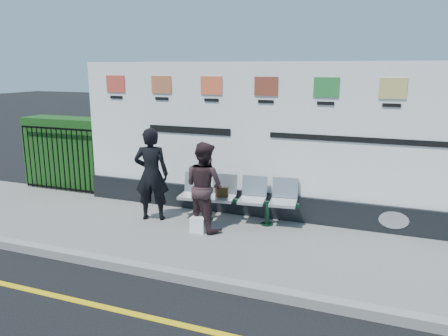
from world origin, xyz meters
name	(u,v)px	position (x,y,z in m)	size (l,w,h in m)	color
ground	(140,316)	(0.00, 0.00, 0.00)	(80.00, 80.00, 0.00)	black
pavement	(216,239)	(0.00, 2.50, 0.06)	(14.00, 3.00, 0.12)	gray
kerb	(177,276)	(0.00, 1.00, 0.07)	(14.00, 0.18, 0.14)	gray
yellow_line	(140,315)	(0.00, 0.00, 0.00)	(14.00, 0.10, 0.01)	yellow
billboard	(266,152)	(0.50, 3.85, 1.42)	(8.00, 0.30, 3.00)	black
hedge	(71,152)	(-4.58, 4.30, 0.97)	(2.35, 0.70, 1.70)	#194815
railing	(59,159)	(-4.58, 3.85, 0.89)	(2.05, 0.06, 1.54)	black
bench	(237,210)	(0.10, 3.30, 0.36)	(2.24, 0.58, 0.48)	#ACB1B5
woman_left	(151,174)	(-1.48, 2.89, 1.02)	(0.65, 0.43, 1.79)	black
woman_right	(204,186)	(-0.33, 2.76, 0.93)	(0.79, 0.61, 1.62)	#352225
handbag_brown	(222,192)	(-0.19, 3.27, 0.70)	(0.24, 0.10, 0.19)	#32210E
carrier_bag_white	(198,225)	(-0.37, 2.56, 0.26)	(0.27, 0.16, 0.27)	white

